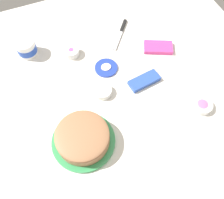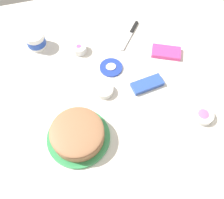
% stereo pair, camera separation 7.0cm
% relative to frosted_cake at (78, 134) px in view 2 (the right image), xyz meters
% --- Properties ---
extents(ground_plane, '(1.54, 1.54, 0.00)m').
position_rel_frosted_cake_xyz_m(ground_plane, '(-0.29, -0.20, -0.04)').
color(ground_plane, silver).
extents(frosted_cake, '(0.28, 0.28, 0.09)m').
position_rel_frosted_cake_xyz_m(frosted_cake, '(0.00, 0.00, 0.00)').
color(frosted_cake, '#339351').
rests_on(frosted_cake, ground_plane).
extents(frosting_tub, '(0.10, 0.10, 0.09)m').
position_rel_frosted_cake_xyz_m(frosting_tub, '(0.11, -0.59, 0.00)').
color(frosting_tub, white).
rests_on(frosting_tub, ground_plane).
extents(frosting_tub_lid, '(0.12, 0.12, 0.02)m').
position_rel_frosted_cake_xyz_m(frosting_tub_lid, '(-0.24, -0.33, -0.04)').
color(frosting_tub_lid, '#233DAD').
rests_on(frosting_tub_lid, ground_plane).
extents(spreading_knife, '(0.16, 0.20, 0.01)m').
position_rel_frosted_cake_xyz_m(spreading_knife, '(-0.41, -0.54, -0.04)').
color(spreading_knife, silver).
rests_on(spreading_knife, ground_plane).
extents(sprinkle_bowl_orange, '(0.09, 0.09, 0.03)m').
position_rel_frosted_cake_xyz_m(sprinkle_bowl_orange, '(-0.17, -0.21, -0.03)').
color(sprinkle_bowl_orange, white).
rests_on(sprinkle_bowl_orange, ground_plane).
extents(sprinkle_bowl_pink, '(0.10, 0.10, 0.03)m').
position_rel_frosted_cake_xyz_m(sprinkle_bowl_pink, '(-0.57, 0.05, -0.02)').
color(sprinkle_bowl_pink, white).
rests_on(sprinkle_bowl_pink, ground_plane).
extents(sprinkle_bowl_rainbow, '(0.08, 0.08, 0.04)m').
position_rel_frosted_cake_xyz_m(sprinkle_bowl_rainbow, '(-0.10, -0.49, -0.02)').
color(sprinkle_bowl_rainbow, white).
rests_on(sprinkle_bowl_rainbow, ground_plane).
extents(candy_box_lower, '(0.17, 0.14, 0.02)m').
position_rel_frosted_cake_xyz_m(candy_box_lower, '(-0.55, -0.35, -0.03)').
color(candy_box_lower, '#E53D8E').
rests_on(candy_box_lower, ground_plane).
extents(candy_box_upper, '(0.17, 0.09, 0.02)m').
position_rel_frosted_cake_xyz_m(candy_box_upper, '(-0.38, -0.18, -0.03)').
color(candy_box_upper, '#2D51B2').
rests_on(candy_box_upper, ground_plane).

